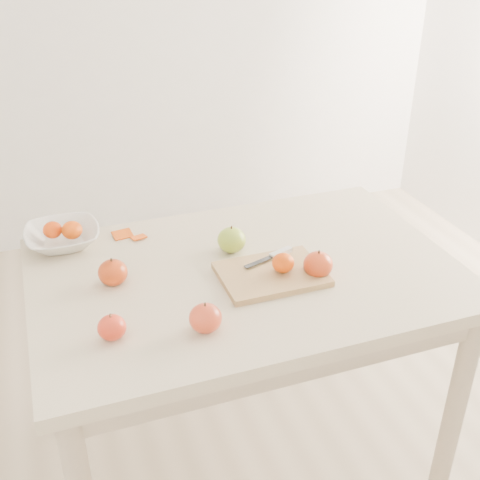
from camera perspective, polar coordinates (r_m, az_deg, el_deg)
name	(u,v)px	position (r m, az deg, el deg)	size (l,w,h in m)	color
ground	(245,454)	(2.20, 0.46, -19.60)	(3.50, 3.50, 0.00)	#C6B293
table	(246,298)	(1.77, 0.55, -5.54)	(1.20, 0.80, 0.75)	beige
cutting_board	(271,274)	(1.68, 2.99, -3.25)	(0.29, 0.21, 0.02)	tan
board_tangerine	(283,263)	(1.66, 4.11, -2.18)	(0.06, 0.06, 0.05)	#DC4D07
fruit_bowl	(63,237)	(1.90, -16.48, 0.27)	(0.22, 0.22, 0.05)	white
bowl_tangerine_near	(53,230)	(1.90, -17.35, 0.93)	(0.06, 0.06, 0.05)	red
bowl_tangerine_far	(72,230)	(1.87, -15.64, 0.92)	(0.06, 0.06, 0.05)	#D54F07
orange_peel_a	(123,236)	(1.92, -11.08, 0.41)	(0.06, 0.04, 0.00)	#CE4C0E
orange_peel_b	(139,238)	(1.89, -9.57, 0.19)	(0.04, 0.04, 0.00)	#DC510F
paring_knife	(277,254)	(1.74, 3.54, -1.36)	(0.17, 0.07, 0.01)	silver
apple_green	(232,240)	(1.78, -0.80, 0.01)	(0.09, 0.09, 0.08)	#669019
apple_red_e	(318,265)	(1.68, 7.41, -2.32)	(0.08, 0.08, 0.07)	#9A1209
apple_red_b	(113,272)	(1.67, -11.97, -3.03)	(0.08, 0.08, 0.07)	maroon
apple_red_c	(205,318)	(1.46, -3.30, -7.40)	(0.08, 0.08, 0.07)	#A60211
apple_red_d	(112,328)	(1.47, -12.05, -8.12)	(0.07, 0.07, 0.06)	#A40910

